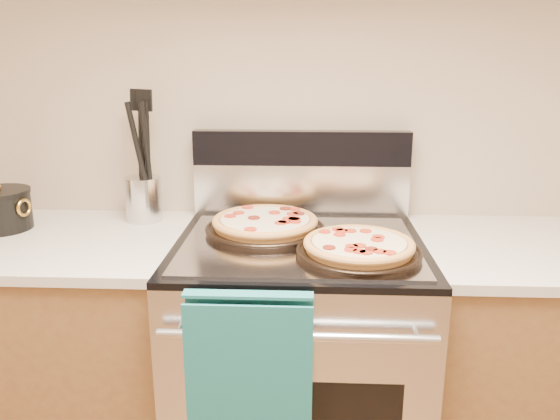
{
  "coord_description": "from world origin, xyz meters",
  "views": [
    {
      "loc": [
        0.02,
        0.06,
        1.47
      ],
      "look_at": [
        -0.06,
        1.55,
        1.05
      ],
      "focal_mm": 35.0,
      "sensor_mm": 36.0,
      "label": 1
    }
  ],
  "objects_px": {
    "range_body": "(298,376)",
    "saucepan": "(0,211)",
    "pepperoni_pizza_front": "(359,248)",
    "utensil_crock": "(144,199)",
    "pepperoni_pizza_back": "(265,225)"
  },
  "relations": [
    {
      "from": "range_body",
      "to": "saucepan",
      "type": "relative_size",
      "value": 4.48
    },
    {
      "from": "range_body",
      "to": "pepperoni_pizza_front",
      "type": "bearing_deg",
      "value": -37.81
    },
    {
      "from": "utensil_crock",
      "to": "saucepan",
      "type": "relative_size",
      "value": 0.78
    },
    {
      "from": "range_body",
      "to": "utensil_crock",
      "type": "bearing_deg",
      "value": 156.97
    },
    {
      "from": "pepperoni_pizza_front",
      "to": "saucepan",
      "type": "xyz_separation_m",
      "value": [
        -1.17,
        0.24,
        0.02
      ]
    },
    {
      "from": "utensil_crock",
      "to": "pepperoni_pizza_back",
      "type": "bearing_deg",
      "value": -20.47
    },
    {
      "from": "utensil_crock",
      "to": "saucepan",
      "type": "bearing_deg",
      "value": -164.83
    },
    {
      "from": "pepperoni_pizza_back",
      "to": "utensil_crock",
      "type": "height_order",
      "value": "utensil_crock"
    },
    {
      "from": "pepperoni_pizza_front",
      "to": "saucepan",
      "type": "distance_m",
      "value": 1.2
    },
    {
      "from": "utensil_crock",
      "to": "range_body",
      "type": "bearing_deg",
      "value": -23.03
    },
    {
      "from": "range_body",
      "to": "saucepan",
      "type": "bearing_deg",
      "value": 173.69
    },
    {
      "from": "range_body",
      "to": "pepperoni_pizza_front",
      "type": "height_order",
      "value": "pepperoni_pizza_front"
    },
    {
      "from": "pepperoni_pizza_front",
      "to": "range_body",
      "type": "bearing_deg",
      "value": 142.19
    },
    {
      "from": "range_body",
      "to": "utensil_crock",
      "type": "height_order",
      "value": "utensil_crock"
    },
    {
      "from": "pepperoni_pizza_front",
      "to": "saucepan",
      "type": "relative_size",
      "value": 1.74
    }
  ]
}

